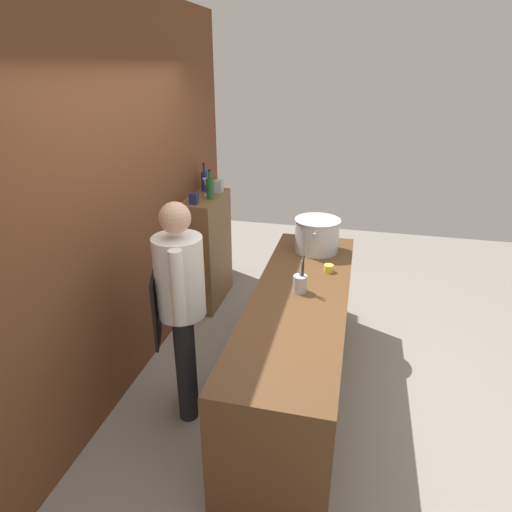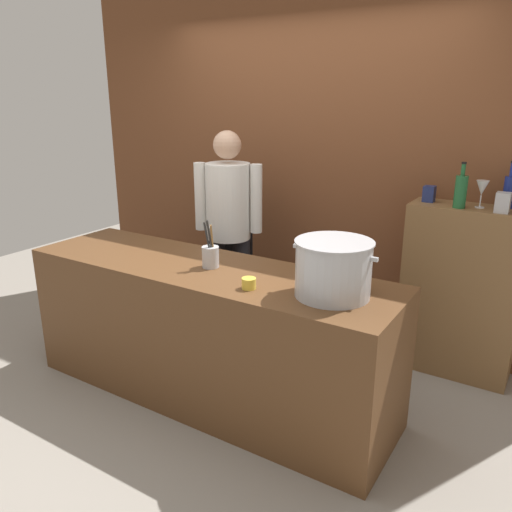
# 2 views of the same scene
# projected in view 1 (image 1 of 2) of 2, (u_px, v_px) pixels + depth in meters

# --- Properties ---
(ground_plane) EXTENTS (8.00, 8.00, 0.00)m
(ground_plane) POSITION_uv_depth(u_px,v_px,m) (296.00, 390.00, 3.61)
(ground_plane) COLOR gray
(brick_back_panel) EXTENTS (4.40, 0.10, 3.00)m
(brick_back_panel) POSITION_uv_depth(u_px,v_px,m) (119.00, 203.00, 3.31)
(brick_back_panel) COLOR brown
(brick_back_panel) RESTS_ON ground_plane
(prep_counter) EXTENTS (2.45, 0.70, 0.90)m
(prep_counter) POSITION_uv_depth(u_px,v_px,m) (298.00, 344.00, 3.43)
(prep_counter) COLOR brown
(prep_counter) RESTS_ON ground_plane
(bar_cabinet) EXTENTS (0.76, 0.32, 1.21)m
(bar_cabinet) POSITION_uv_depth(u_px,v_px,m) (208.00, 250.00, 4.78)
(bar_cabinet) COLOR brown
(bar_cabinet) RESTS_ON ground_plane
(chef) EXTENTS (0.50, 0.40, 1.66)m
(chef) POSITION_uv_depth(u_px,v_px,m) (180.00, 298.00, 3.06)
(chef) COLOR black
(chef) RESTS_ON ground_plane
(stockpot_large) EXTENTS (0.47, 0.41, 0.30)m
(stockpot_large) POSITION_uv_depth(u_px,v_px,m) (317.00, 235.00, 3.95)
(stockpot_large) COLOR #B7BABF
(stockpot_large) RESTS_ON prep_counter
(utensil_crock) EXTENTS (0.10, 0.10, 0.30)m
(utensil_crock) POSITION_uv_depth(u_px,v_px,m) (300.00, 283.00, 3.26)
(utensil_crock) COLOR #B7BABF
(utensil_crock) RESTS_ON prep_counter
(butter_jar) EXTENTS (0.08, 0.08, 0.06)m
(butter_jar) POSITION_uv_depth(u_px,v_px,m) (329.00, 268.00, 3.59)
(butter_jar) COLOR yellow
(butter_jar) RESTS_ON prep_counter
(wine_bottle_green) EXTENTS (0.08, 0.08, 0.30)m
(wine_bottle_green) POSITION_uv_depth(u_px,v_px,m) (210.00, 188.00, 4.42)
(wine_bottle_green) COLOR #1E592D
(wine_bottle_green) RESTS_ON bar_cabinet
(wine_bottle_cobalt) EXTENTS (0.07, 0.07, 0.30)m
(wine_bottle_cobalt) POSITION_uv_depth(u_px,v_px,m) (204.00, 181.00, 4.69)
(wine_bottle_cobalt) COLOR navy
(wine_bottle_cobalt) RESTS_ON bar_cabinet
(wine_glass_tall) EXTENTS (0.08, 0.08, 0.18)m
(wine_glass_tall) POSITION_uv_depth(u_px,v_px,m) (207.00, 183.00, 4.53)
(wine_glass_tall) COLOR silver
(wine_glass_tall) RESTS_ON bar_cabinet
(spice_tin_silver) EXTENTS (0.08, 0.08, 0.13)m
(spice_tin_silver) POSITION_uv_depth(u_px,v_px,m) (219.00, 186.00, 4.67)
(spice_tin_silver) COLOR #B2B2B7
(spice_tin_silver) RESTS_ON bar_cabinet
(spice_tin_navy) EXTENTS (0.08, 0.08, 0.11)m
(spice_tin_navy) POSITION_uv_depth(u_px,v_px,m) (194.00, 199.00, 4.27)
(spice_tin_navy) COLOR navy
(spice_tin_navy) RESTS_ON bar_cabinet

